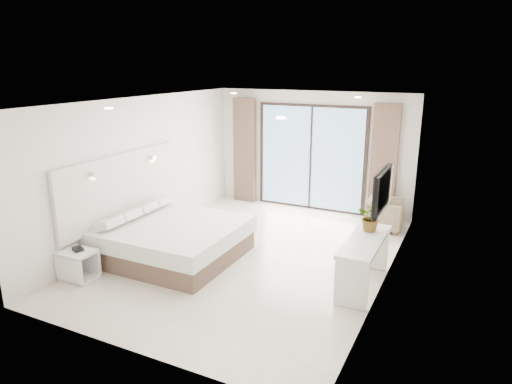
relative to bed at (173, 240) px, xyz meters
The scene contains 8 objects.
ground 1.40m from the bed, 27.85° to the left, with size 6.20×6.20×0.00m, color beige.
room_shell 2.08m from the bed, 52.58° to the left, with size 4.62×6.22×2.72m.
bed is the anchor object (origin of this frame).
nightstand 1.59m from the bed, 120.96° to the right, with size 0.53×0.43×0.47m.
phone 1.58m from the bed, 121.24° to the right, with size 0.17×0.13×0.06m, color black.
console_desk 3.27m from the bed, ahead, with size 0.49×1.57×0.77m.
plant 3.38m from the bed, 12.80° to the left, with size 0.40×0.45×0.35m, color #33662D.
armchair 4.30m from the bed, 44.84° to the left, with size 0.69×0.64×0.71m, color #7C6C51.
Camera 1 is at (3.36, -6.66, 3.29)m, focal length 32.00 mm.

